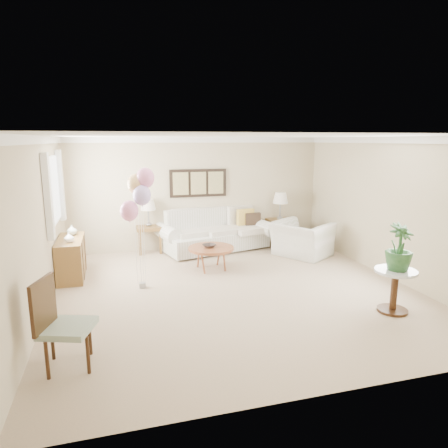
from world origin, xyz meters
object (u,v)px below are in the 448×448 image
sofa (216,234)px  armchair (301,239)px  balloon_cluster (138,193)px  accent_chair (60,322)px  coffee_table (211,249)px

sofa → armchair: 1.99m
sofa → armchair: bearing=-30.6°
sofa → balloon_cluster: (-1.86, -2.05, 1.29)m
accent_chair → balloon_cluster: size_ratio=0.51×
coffee_table → accent_chair: 3.86m
coffee_table → armchair: (2.17, 0.41, -0.04)m
coffee_table → armchair: size_ratio=0.78×
armchair → accent_chair: accent_chair is taller
sofa → coffee_table: sofa is taller
coffee_table → balloon_cluster: bearing=-155.6°
sofa → balloon_cluster: size_ratio=1.36×
coffee_table → accent_chair: (-2.46, -2.97, 0.13)m
sofa → coffee_table: size_ratio=3.13×
armchair → coffee_table: bearing=68.6°
sofa → balloon_cluster: 3.06m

